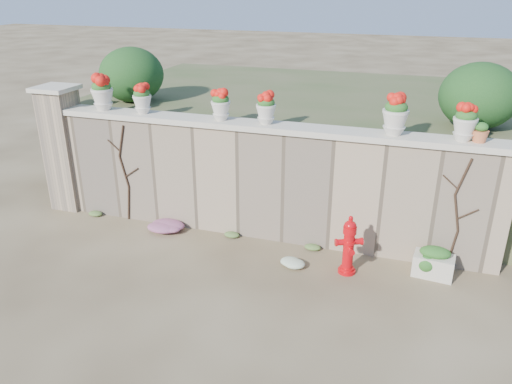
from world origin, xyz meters
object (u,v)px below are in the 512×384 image
(urn_pot_0, at_px, (102,93))
(terracotta_pot, at_px, (480,133))
(planter_box, at_px, (434,262))
(fire_hydrant, at_px, (349,245))

(urn_pot_0, height_order, terracotta_pot, urn_pot_0)
(planter_box, distance_m, urn_pot_0, 6.49)
(planter_box, xyz_separation_m, terracotta_pot, (0.39, 0.52, 2.00))
(fire_hydrant, bearing_deg, urn_pot_0, 146.13)
(planter_box, bearing_deg, terracotta_pot, 58.71)
(fire_hydrant, bearing_deg, planter_box, -9.81)
(fire_hydrant, relative_size, planter_box, 1.54)
(fire_hydrant, xyz_separation_m, planter_box, (1.31, 0.33, -0.26))
(planter_box, relative_size, terracotta_pot, 2.22)
(fire_hydrant, xyz_separation_m, terracotta_pot, (1.70, 0.84, 1.73))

